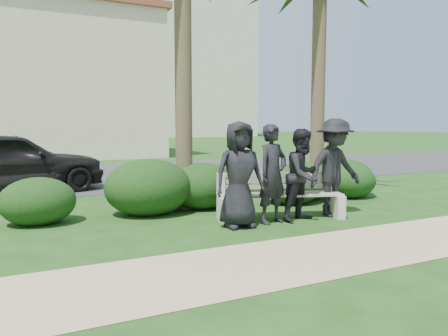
% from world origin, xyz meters
% --- Properties ---
extents(ground, '(160.00, 160.00, 0.00)m').
position_xyz_m(ground, '(0.00, 0.00, 0.00)').
color(ground, '#1B3E11').
rests_on(ground, ground).
extents(footpath, '(30.00, 1.60, 0.01)m').
position_xyz_m(footpath, '(0.00, -1.80, 0.00)').
color(footpath, tan).
rests_on(footpath, ground).
extents(asphalt_street, '(160.00, 8.00, 0.01)m').
position_xyz_m(asphalt_street, '(0.00, 8.00, 0.00)').
color(asphalt_street, '#2D2D30').
rests_on(asphalt_street, ground).
extents(stucco_bldg_right, '(8.40, 8.40, 7.30)m').
position_xyz_m(stucco_bldg_right, '(-1.00, 18.00, 3.66)').
color(stucco_bldg_right, beige).
rests_on(stucco_bldg_right, ground).
extents(hotel_tower, '(26.00, 18.00, 37.30)m').
position_xyz_m(hotel_tower, '(14.00, 55.00, 13.41)').
color(hotel_tower, beige).
rests_on(hotel_tower, ground).
extents(park_bench, '(2.29, 1.18, 0.75)m').
position_xyz_m(park_bench, '(0.16, 0.19, 0.34)').
color(park_bench, '#9C9583').
rests_on(park_bench, ground).
extents(man_a, '(0.83, 0.57, 1.65)m').
position_xyz_m(man_a, '(-0.77, -0.10, 0.82)').
color(man_a, black).
rests_on(man_a, ground).
extents(man_b, '(0.66, 0.52, 1.60)m').
position_xyz_m(man_b, '(-0.16, -0.09, 0.80)').
color(man_b, black).
rests_on(man_b, ground).
extents(man_c, '(0.87, 0.76, 1.53)m').
position_xyz_m(man_c, '(0.40, -0.15, 0.76)').
color(man_c, black).
rests_on(man_c, ground).
extents(man_d, '(1.14, 0.70, 1.70)m').
position_xyz_m(man_d, '(1.11, -0.10, 0.85)').
color(man_d, black).
rests_on(man_d, ground).
extents(hedge_a, '(1.19, 0.99, 0.78)m').
position_xyz_m(hedge_a, '(-3.57, 1.52, 0.39)').
color(hedge_a, black).
rests_on(hedge_a, ground).
extents(hedge_b, '(1.57, 1.29, 1.02)m').
position_xyz_m(hedge_b, '(-1.74, 1.50, 0.51)').
color(hedge_b, black).
rests_on(hedge_b, ground).
extents(hedge_c, '(1.38, 1.14, 0.90)m').
position_xyz_m(hedge_c, '(-0.65, 1.60, 0.45)').
color(hedge_c, black).
rests_on(hedge_c, ground).
extents(hedge_d, '(1.31, 1.08, 0.85)m').
position_xyz_m(hedge_d, '(1.62, 1.50, 0.43)').
color(hedge_d, black).
rests_on(hedge_d, ground).
extents(hedge_e, '(1.25, 1.04, 0.82)m').
position_xyz_m(hedge_e, '(1.19, 1.24, 0.41)').
color(hedge_e, black).
rests_on(hedge_e, ground).
extents(hedge_f, '(1.18, 0.97, 0.77)m').
position_xyz_m(hedge_f, '(2.74, 1.28, 0.38)').
color(hedge_f, black).
rests_on(hedge_f, ground).
extents(hedge_extra, '(1.31, 1.08, 0.85)m').
position_xyz_m(hedge_extra, '(2.82, 1.50, 0.43)').
color(hedge_extra, black).
rests_on(hedge_extra, ground).
extents(car_a, '(4.52, 2.57, 1.45)m').
position_xyz_m(car_a, '(-3.98, 5.18, 0.73)').
color(car_a, black).
rests_on(car_a, ground).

